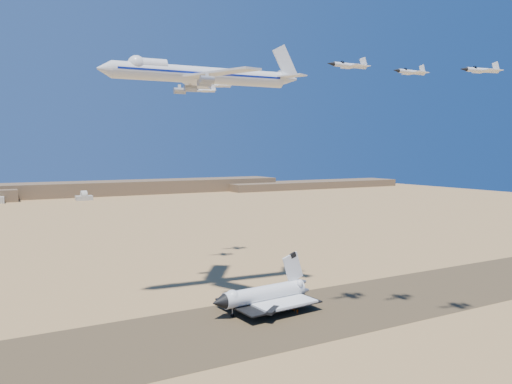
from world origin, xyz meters
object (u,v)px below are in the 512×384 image
crew_c (297,312)px  chase_jet_a (349,65)px  chase_jet_e (218,86)px  chase_jet_b (411,72)px  crew_b (293,308)px  crew_a (295,309)px  chase_jet_d (203,91)px  chase_jet_c (482,70)px  carrier_747 (196,75)px  shuttle (264,296)px

crew_c → chase_jet_a: (9.63, -14.94, 85.47)m
chase_jet_a → chase_jet_e: chase_jet_e is taller
chase_jet_b → crew_c: bearing=136.3°
crew_b → chase_jet_e: (12.45, 91.22, 91.75)m
crew_a → crew_c: size_ratio=0.98×
crew_a → chase_jet_d: size_ratio=0.12×
chase_jet_e → crew_c: bearing=-85.3°
chase_jet_c → crew_a: bearing=140.2°
crew_b → chase_jet_c: bearing=-154.4°
carrier_747 → chase_jet_c: (62.39, -76.09, -4.12)m
chase_jet_a → carrier_747: bearing=128.3°
crew_a → chase_jet_c: (36.86, -46.49, 82.09)m
crew_c → chase_jet_a: size_ratio=0.11×
shuttle → chase_jet_b: 93.08m
chase_jet_b → chase_jet_c: 21.24m
chase_jet_b → chase_jet_e: size_ratio=0.92×
chase_jet_d → chase_jet_e: 18.62m
chase_jet_e → shuttle: bearing=-91.5°
chase_jet_a → crew_a: bearing=119.1°
shuttle → carrier_747: bearing=121.2°
crew_b → shuttle: bearing=47.7°
carrier_747 → crew_a: size_ratio=46.44×
crew_b → chase_jet_a: (8.76, -19.27, 85.48)m
carrier_747 → crew_c: 95.39m
crew_a → crew_b: 1.52m
chase_jet_d → chase_jet_e: (13.72, 11.71, 4.63)m
carrier_747 → chase_jet_d: (24.49, 51.42, 0.92)m
crew_c → chase_jet_e: 133.13m
crew_b → chase_jet_c: (36.64, -47.99, 82.09)m
chase_jet_a → crew_b: bearing=116.7°
chase_jet_b → crew_b: bearing=130.9°
crew_b → crew_c: (-0.87, -4.33, 0.01)m
chase_jet_b → shuttle: bearing=134.9°
carrier_747 → crew_a: 94.66m
shuttle → chase_jet_b: chase_jet_b is taller
shuttle → chase_jet_d: 111.22m
chase_jet_a → chase_jet_c: chase_jet_a is taller
chase_jet_a → shuttle: bearing=128.3°
shuttle → crew_c: (8.39, -9.79, -4.51)m
chase_jet_d → chase_jet_b: bearing=-61.2°
chase_jet_a → chase_jet_b: (17.05, -10.49, -2.26)m
chase_jet_a → chase_jet_c: bearing=-43.6°
crew_b → chase_jet_e: chase_jet_e is taller
crew_b → chase_jet_d: 117.96m
carrier_747 → crew_b: bearing=-42.5°
crew_a → crew_c: crew_c is taller
chase_jet_c → chase_jet_b: bearing=132.4°
shuttle → chase_jet_b: (35.08, -35.22, 78.69)m
chase_jet_b → chase_jet_c: bearing=-59.4°
crew_b → chase_jet_c: 101.90m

